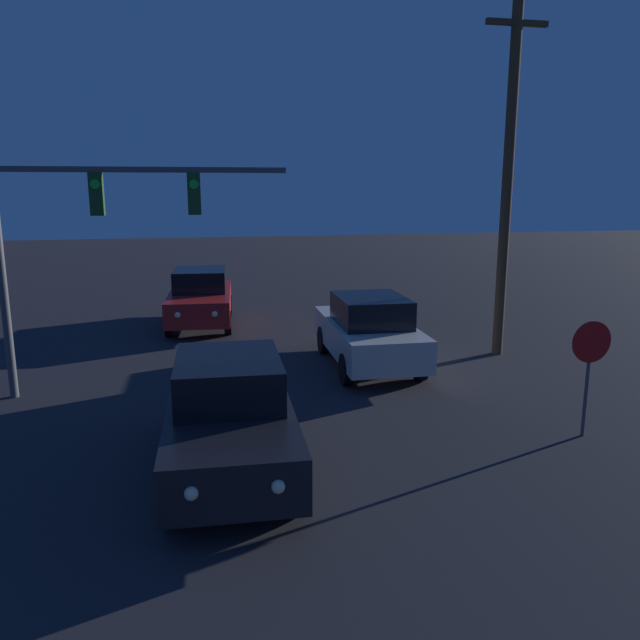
{
  "coord_description": "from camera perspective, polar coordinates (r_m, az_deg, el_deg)",
  "views": [
    {
      "loc": [
        -2.48,
        2.36,
        4.54
      ],
      "look_at": [
        0.0,
        14.2,
        1.94
      ],
      "focal_mm": 35.0,
      "sensor_mm": 36.0,
      "label": 1
    }
  ],
  "objects": [
    {
      "name": "car_far",
      "position": [
        21.0,
        -10.87,
        2.02
      ],
      "size": [
        2.29,
        4.84,
        1.85
      ],
      "rotation": [
        0.0,
        0.0,
        3.07
      ],
      "color": "#B21E1E",
      "rests_on": "ground_plane"
    },
    {
      "name": "stop_sign",
      "position": [
        12.29,
        23.46,
        -3.05
      ],
      "size": [
        0.77,
        0.07,
        2.19
      ],
      "color": "#4C4C51",
      "rests_on": "ground_plane"
    },
    {
      "name": "traffic_signal_mast",
      "position": [
        14.34,
        -20.86,
        8.33
      ],
      "size": [
        6.18,
        0.3,
        5.55
      ],
      "color": "#4C4C51",
      "rests_on": "ground_plane"
    },
    {
      "name": "utility_pole",
      "position": [
        17.39,
        16.8,
        12.78
      ],
      "size": [
        1.65,
        0.28,
        9.46
      ],
      "color": "#4C3823",
      "rests_on": "ground_plane"
    },
    {
      "name": "car_near",
      "position": [
        10.25,
        -8.25,
        -8.63
      ],
      "size": [
        2.15,
        4.79,
        1.85
      ],
      "rotation": [
        0.0,
        0.0,
        3.1
      ],
      "color": "black",
      "rests_on": "ground_plane"
    },
    {
      "name": "car_mid",
      "position": [
        15.92,
        4.47,
        -1.01
      ],
      "size": [
        2.1,
        4.77,
        1.85
      ],
      "rotation": [
        0.0,
        0.0,
        -0.02
      ],
      "color": "beige",
      "rests_on": "ground_plane"
    }
  ]
}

